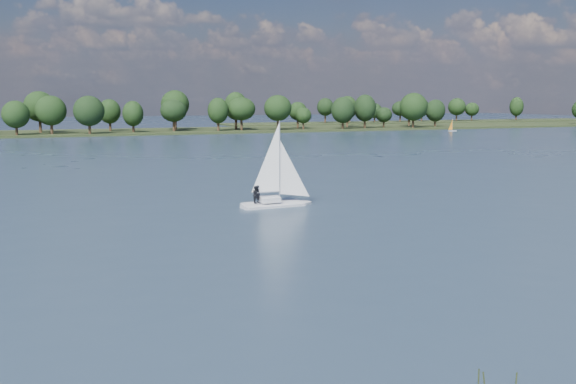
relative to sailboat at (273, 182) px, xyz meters
name	(u,v)px	position (x,y,z in m)	size (l,w,h in m)	color
ground	(211,159)	(8.55, 58.00, -2.78)	(700.00, 700.00, 0.00)	#233342
far_shore	(129,133)	(8.55, 170.00, -2.78)	(660.00, 40.00, 1.50)	black
far_shore_back	(428,123)	(168.55, 218.00, -2.78)	(220.00, 30.00, 1.40)	black
sailboat	(273,182)	(0.00, 0.00, 0.00)	(7.67, 2.51, 9.97)	silver
dinghy_orange	(452,128)	(123.84, 136.54, -1.62)	(3.21, 1.63, 4.90)	silver
treeline	(84,111)	(-6.80, 166.39, 5.34)	(562.51, 73.49, 18.77)	black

